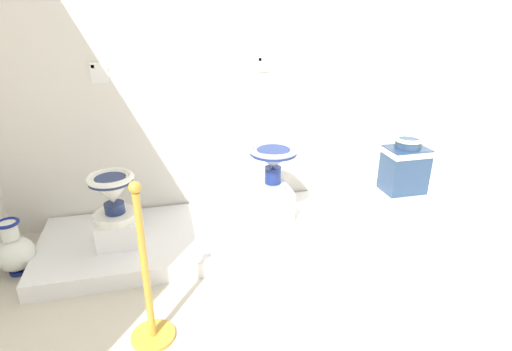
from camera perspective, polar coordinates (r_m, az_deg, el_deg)
The scene contains 12 objects.
wall_back at distance 3.51m, azimuth 0.05°, elevation 20.01°, with size 4.41×0.06×3.24m, color silver.
display_platform at distance 3.46m, azimuth 2.11°, elevation -7.13°, with size 3.60×0.94×0.13m, color white.
plinth_block_rightmost at distance 3.25m, azimuth -18.55°, elevation -7.29°, with size 0.29×0.29×0.20m, color white.
antique_toilet_rightmost at distance 3.11m, azimuth -19.26°, elevation -2.27°, with size 0.33×0.33×0.35m.
plinth_block_central_ornate at distance 3.41m, azimuth 2.30°, elevation -3.83°, with size 0.29×0.30×0.27m, color white.
antique_toilet_central_ornate at distance 3.26m, azimuth 2.40°, elevation 2.29°, with size 0.39×0.39×0.35m.
plinth_block_squat_floral at distance 3.91m, azimuth 19.33°, elevation -2.76°, with size 0.35×0.33×0.12m, color white.
antique_toilet_squat_floral at distance 3.80m, azimuth 19.92°, elevation 1.44°, with size 0.35×0.27×0.50m.
info_placard_first at distance 3.43m, azimuth -20.89°, elevation 13.17°, with size 0.13×0.01×0.16m.
info_placard_second at distance 3.52m, azimuth 1.03°, elevation 15.18°, with size 0.09×0.01×0.13m.
decorative_vase_corner at distance 3.41m, azimuth -30.43°, elevation -9.05°, with size 0.26×0.26×0.41m.
stanchion_post_near_left at distance 2.44m, azimuth -14.67°, elevation -15.87°, with size 0.25×0.25×0.99m.
Camera 1 is at (1.27, -0.70, 1.79)m, focal length 28.91 mm.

